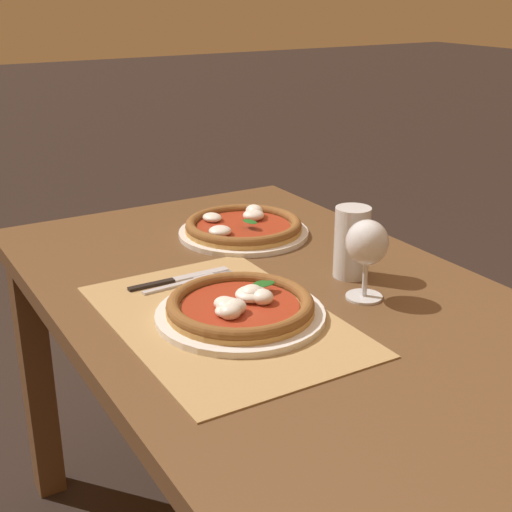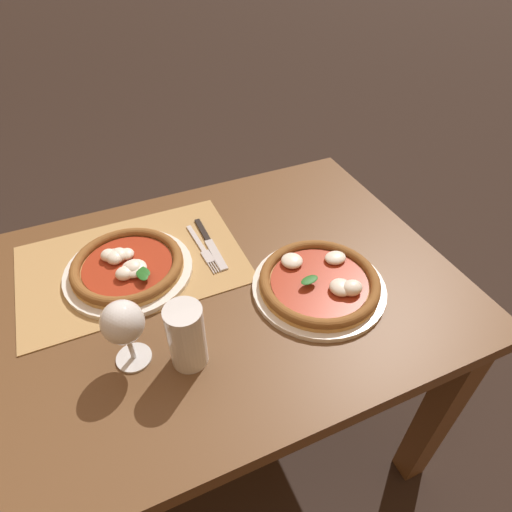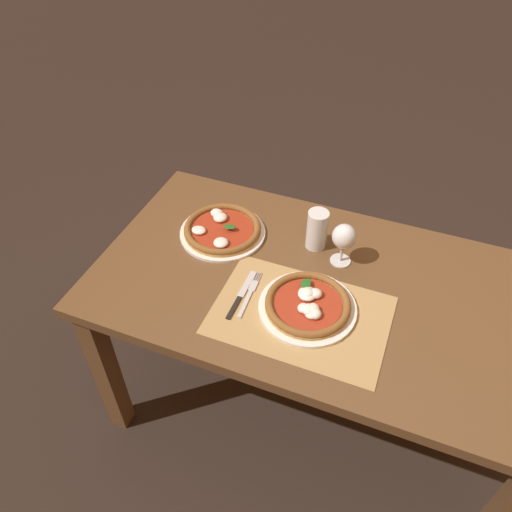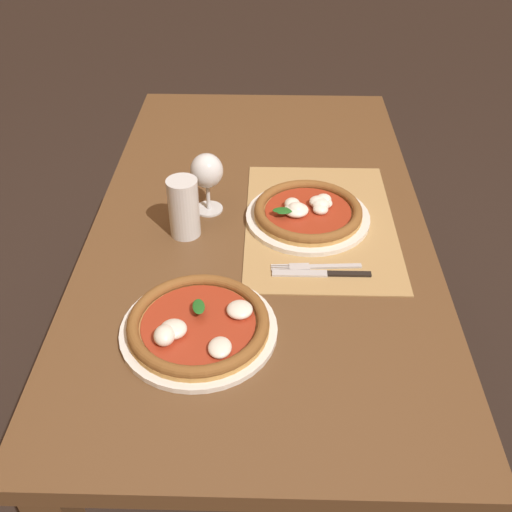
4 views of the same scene
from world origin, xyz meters
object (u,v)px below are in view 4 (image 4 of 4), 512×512
object	(u,v)px
pizza_near	(308,212)
pint_glass	(184,209)
knife	(321,274)
pizza_far	(198,325)
wine_glass	(207,173)
fork	(316,267)

from	to	relation	value
pizza_near	pint_glass	xyz separation A→B (m)	(-0.06, 0.29, 0.05)
pizza_near	knife	world-z (taller)	pizza_near
pizza_near	pizza_far	bearing A→B (deg)	149.80
wine_glass	pizza_far	bearing A→B (deg)	-177.53
wine_glass	pizza_near	bearing A→B (deg)	-99.10
pint_glass	knife	xyz separation A→B (m)	(-0.15, -0.31, -0.06)
wine_glass	knife	world-z (taller)	wine_glass
knife	pint_glass	bearing A→B (deg)	64.44
wine_glass	pint_glass	xyz separation A→B (m)	(-0.10, 0.05, -0.04)
pint_glass	pizza_far	bearing A→B (deg)	-168.94
pizza_near	pint_glass	world-z (taller)	pint_glass
wine_glass	knife	xyz separation A→B (m)	(-0.25, -0.27, -0.10)
wine_glass	knife	bearing A→B (deg)	-133.27
wine_glass	pint_glass	distance (m)	0.12
wine_glass	pint_glass	bearing A→B (deg)	155.79
pizza_far	pint_glass	distance (m)	0.34
pizza_near	wine_glass	bearing A→B (deg)	80.90
pizza_near	fork	size ratio (longest dim) A/B	1.51
wine_glass	knife	distance (m)	0.38
wine_glass	pint_glass	world-z (taller)	wine_glass
knife	pizza_far	bearing A→B (deg)	125.85
pint_glass	pizza_near	bearing A→B (deg)	-77.96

